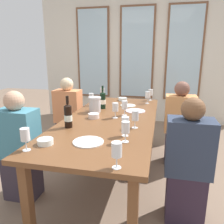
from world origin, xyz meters
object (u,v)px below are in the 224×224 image
object	(u,v)px
tasting_bowl_2	(100,101)
wine_glass_4	(91,97)
wine_glass_6	(25,135)
wine_glass_0	(125,123)
tasting_bowl_1	(94,116)
wine_glass_9	(135,116)
wine_glass_3	(151,93)
wine_glass_5	(115,108)
wine_bottle_0	(103,100)
wine_glass_7	(125,106)
wine_glass_10	(117,151)
white_plate_0	(88,142)
white_plate_2	(128,106)
wine_glass_8	(102,91)
seated_person_3	(179,126)
wine_glass_2	(126,128)
seated_person_2	(68,117)
wine_bottle_1	(68,116)
tasting_bowl_3	(123,99)
white_plate_1	(135,111)
dining_table	(111,124)
metal_pitcher	(95,104)
seated_person_1	(188,165)
wine_glass_1	(148,95)
tasting_bowl_0	(45,142)
seated_person_0	(20,149)

from	to	relation	value
tasting_bowl_2	wine_glass_4	bearing A→B (deg)	-111.86
wine_glass_6	wine_glass_0	bearing A→B (deg)	34.46
tasting_bowl_1	wine_glass_9	distance (m)	0.56
wine_glass_3	wine_glass_5	size ratio (longest dim) A/B	1.00
wine_glass_3	wine_bottle_0	bearing A→B (deg)	-131.08
wine_glass_7	wine_glass_10	bearing A→B (deg)	-82.74
white_plate_0	white_plate_2	world-z (taller)	same
wine_glass_10	tasting_bowl_1	bearing A→B (deg)	114.55
wine_glass_0	wine_glass_8	distance (m)	1.72
seated_person_3	wine_bottle_0	bearing A→B (deg)	-172.28
wine_glass_2	seated_person_2	xyz separation A→B (m)	(-1.07, 1.29, -0.34)
wine_glass_10	wine_bottle_1	bearing A→B (deg)	132.45
tasting_bowl_3	wine_glass_0	world-z (taller)	wine_glass_0
white_plate_1	wine_glass_4	size ratio (longest dim) A/B	1.42
tasting_bowl_3	tasting_bowl_1	bearing A→B (deg)	-98.13
wine_bottle_0	wine_glass_9	size ratio (longest dim) A/B	1.74
white_plate_0	wine_bottle_1	distance (m)	0.46
wine_glass_8	dining_table	bearing A→B (deg)	-70.27
metal_pitcher	seated_person_1	size ratio (longest dim) A/B	0.17
metal_pitcher	wine_bottle_1	bearing A→B (deg)	-97.08
wine_glass_4	wine_glass_1	bearing A→B (deg)	22.09
seated_person_3	tasting_bowl_3	bearing A→B (deg)	152.25
white_plate_0	tasting_bowl_3	world-z (taller)	tasting_bowl_3
metal_pitcher	tasting_bowl_1	size ratio (longest dim) A/B	1.53
dining_table	white_plate_1	xyz separation A→B (m)	(0.24, 0.36, 0.07)
tasting_bowl_1	wine_glass_1	distance (m)	1.05
white_plate_0	seated_person_1	distance (m)	0.87
wine_glass_5	tasting_bowl_0	bearing A→B (deg)	-114.45
tasting_bowl_1	wine_glass_0	size ratio (longest dim) A/B	0.72
wine_glass_3	wine_glass_5	world-z (taller)	same
wine_bottle_1	seated_person_1	size ratio (longest dim) A/B	0.28
white_plate_0	wine_glass_4	distance (m)	1.34
dining_table	seated_person_0	xyz separation A→B (m)	(-0.80, -0.56, -0.15)
wine_glass_3	wine_glass_1	bearing A→B (deg)	-97.50
wine_glass_2	wine_glass_4	world-z (taller)	same
dining_table	metal_pitcher	distance (m)	0.37
wine_glass_0	wine_glass_4	size ratio (longest dim) A/B	1.00
wine_bottle_1	wine_glass_0	distance (m)	0.59
white_plate_2	wine_glass_2	distance (m)	1.31
wine_glass_8	wine_glass_9	world-z (taller)	same
wine_glass_2	seated_person_3	distance (m)	1.35
wine_glass_3	tasting_bowl_2	bearing A→B (deg)	-153.41
white_plate_1	seated_person_1	size ratio (longest dim) A/B	0.22
tasting_bowl_1	seated_person_0	size ratio (longest dim) A/B	0.11
tasting_bowl_3	wine_glass_3	size ratio (longest dim) A/B	0.77
wine_glass_6	wine_glass_4	bearing A→B (deg)	89.41
white_plate_1	seated_person_3	bearing A→B (deg)	18.79
wine_glass_9	seated_person_0	distance (m)	1.19
tasting_bowl_1	wine_glass_4	bearing A→B (deg)	110.25
tasting_bowl_0	wine_glass_6	distance (m)	0.19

